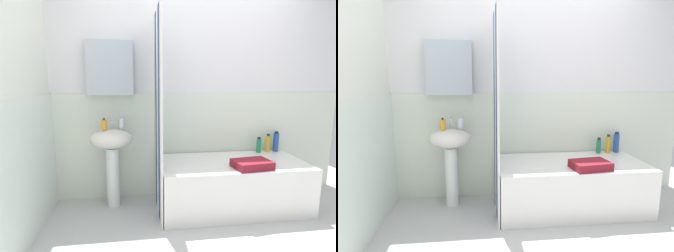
% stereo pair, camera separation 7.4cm
% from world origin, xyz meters
% --- Properties ---
extents(wall_back_tiled, '(3.60, 0.18, 2.40)m').
position_xyz_m(wall_back_tiled, '(-0.05, 1.26, 1.14)').
color(wall_back_tiled, silver).
rests_on(wall_back_tiled, ground_plane).
extents(wall_left_tiled, '(0.07, 1.81, 2.40)m').
position_xyz_m(wall_left_tiled, '(-1.57, 0.34, 1.12)').
color(wall_left_tiled, silver).
rests_on(wall_left_tiled, ground_plane).
extents(sink, '(0.44, 0.34, 0.84)m').
position_xyz_m(sink, '(-0.90, 1.03, 0.62)').
color(sink, white).
rests_on(sink, ground_plane).
extents(faucet, '(0.03, 0.12, 0.12)m').
position_xyz_m(faucet, '(-0.90, 1.11, 0.90)').
color(faucet, silver).
rests_on(faucet, sink).
extents(soap_dispenser, '(0.06, 0.06, 0.13)m').
position_xyz_m(soap_dispenser, '(-0.97, 1.01, 0.89)').
color(soap_dispenser, orange).
rests_on(soap_dispenser, sink).
extents(toothbrush_cup, '(0.06, 0.06, 0.10)m').
position_xyz_m(toothbrush_cup, '(-0.79, 1.09, 0.89)').
color(toothbrush_cup, silver).
rests_on(toothbrush_cup, sink).
extents(bathtub, '(1.52, 0.75, 0.50)m').
position_xyz_m(bathtub, '(0.34, 0.84, 0.25)').
color(bathtub, white).
rests_on(bathtub, ground_plane).
extents(shower_curtain, '(0.01, 0.75, 2.00)m').
position_xyz_m(shower_curtain, '(-0.43, 0.84, 1.00)').
color(shower_curtain, white).
rests_on(shower_curtain, ground_plane).
extents(body_wash_bottle, '(0.06, 0.06, 0.24)m').
position_xyz_m(body_wash_bottle, '(1.01, 1.15, 0.62)').
color(body_wash_bottle, '#27509E').
rests_on(body_wash_bottle, bathtub).
extents(shampoo_bottle, '(0.05, 0.05, 0.22)m').
position_xyz_m(shampoo_bottle, '(0.90, 1.14, 0.61)').
color(shampoo_bottle, gold).
rests_on(shampoo_bottle, bathtub).
extents(lotion_bottle, '(0.05, 0.05, 0.18)m').
position_xyz_m(lotion_bottle, '(0.78, 1.13, 0.59)').
color(lotion_bottle, '#1E8057').
rests_on(lotion_bottle, bathtub).
extents(towel_folded, '(0.38, 0.28, 0.08)m').
position_xyz_m(towel_folded, '(0.46, 0.61, 0.54)').
color(towel_folded, maroon).
rests_on(towel_folded, bathtub).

